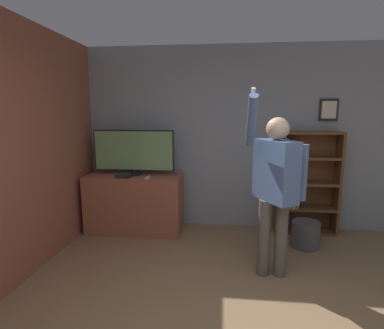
{
  "coord_description": "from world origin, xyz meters",
  "views": [
    {
      "loc": [
        -0.13,
        -1.61,
        1.74
      ],
      "look_at": [
        -0.5,
        1.9,
        1.12
      ],
      "focal_mm": 28.0,
      "sensor_mm": 36.0,
      "label": 1
    }
  ],
  "objects": [
    {
      "name": "game_console",
      "position": [
        -1.51,
        2.35,
        0.87
      ],
      "size": [
        0.19,
        0.17,
        0.05
      ],
      "color": "black",
      "rests_on": "tv_ledge"
    },
    {
      "name": "bookshelf",
      "position": [
        0.99,
        2.72,
        0.74
      ],
      "size": [
        0.87,
        0.28,
        1.48
      ],
      "color": "brown",
      "rests_on": "ground_plane"
    },
    {
      "name": "wall_side_brick",
      "position": [
        -2.2,
        1.44,
        1.35
      ],
      "size": [
        0.06,
        4.47,
        2.7
      ],
      "color": "#93513D",
      "rests_on": "ground_plane"
    },
    {
      "name": "waste_bin",
      "position": [
        0.96,
        2.21,
        0.17
      ],
      "size": [
        0.35,
        0.35,
        0.34
      ],
      "color": "#4C4C51",
      "rests_on": "ground_plane"
    },
    {
      "name": "wall_back",
      "position": [
        0.0,
        2.9,
        1.35
      ],
      "size": [
        6.34,
        0.09,
        2.7
      ],
      "color": "gray",
      "rests_on": "ground_plane"
    },
    {
      "name": "person",
      "position": [
        0.41,
        1.46,
        1.04
      ],
      "size": [
        0.63,
        0.58,
        1.97
      ],
      "rotation": [
        0.0,
        0.0,
        -1.04
      ],
      "color": "#56514C",
      "rests_on": "ground_plane"
    },
    {
      "name": "remote_loose",
      "position": [
        -1.16,
        2.33,
        0.85
      ],
      "size": [
        0.04,
        0.14,
        0.02
      ],
      "color": "white",
      "rests_on": "tv_ledge"
    },
    {
      "name": "television",
      "position": [
        -1.41,
        2.54,
        1.18
      ],
      "size": [
        1.17,
        0.22,
        0.65
      ],
      "color": "black",
      "rests_on": "tv_ledge"
    },
    {
      "name": "tv_ledge",
      "position": [
        -1.41,
        2.51,
        0.42
      ],
      "size": [
        1.37,
        0.55,
        0.84
      ],
      "color": "#93513D",
      "rests_on": "ground_plane"
    }
  ]
}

